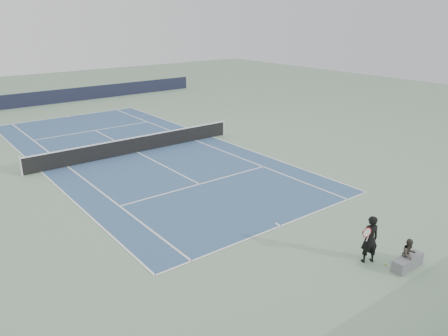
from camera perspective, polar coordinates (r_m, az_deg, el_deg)
ground at (r=26.13m, az=-11.24°, el=2.00°), size 80.00×80.00×0.00m
court_surface at (r=26.12m, az=-11.24°, el=2.02°), size 10.97×23.77×0.01m
tennis_net at (r=25.98m, az=-11.31°, el=3.07°), size 12.90×0.10×1.07m
windscreen_far at (r=42.38m, az=-22.49°, el=8.45°), size 30.00×0.25×1.20m
tennis_player at (r=15.06m, az=18.48°, el=-8.80°), size 0.83×0.66×1.65m
tennis_ball at (r=15.42m, az=20.37°, el=-11.72°), size 0.06×0.06×0.06m
spectator_bench at (r=15.38m, az=22.91°, el=-10.79°), size 1.31×0.78×1.07m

